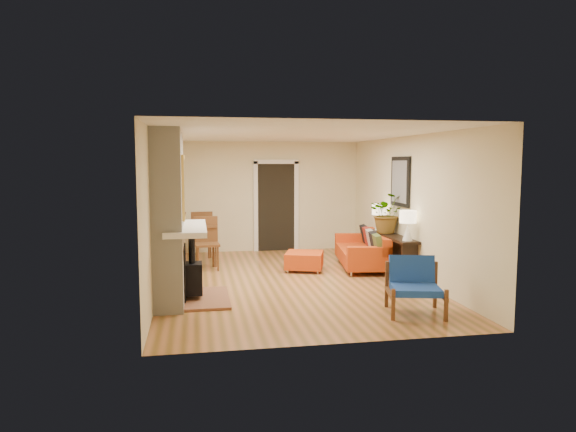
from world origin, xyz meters
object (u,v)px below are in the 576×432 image
lamp_near (408,222)px  dining_table (200,231)px  ottoman (304,260)px  sofa (365,250)px  blue_chair (414,282)px  lamp_far (379,214)px  houseplant (387,213)px  console_table (392,243)px

lamp_near → dining_table: bearing=147.6°
ottoman → sofa: bearing=5.7°
blue_chair → dining_table: (-2.95, 4.14, 0.26)m
blue_chair → lamp_far: lamp_far is taller
ottoman → houseplant: (1.62, -0.21, 0.92)m
dining_table → lamp_near: (3.64, -2.31, 0.38)m
sofa → houseplant: 0.92m
dining_table → houseplant: (3.63, -1.34, 0.45)m
ottoman → console_table: size_ratio=0.48×
console_table → dining_table: bearing=156.5°
lamp_far → houseplant: 0.48m
houseplant → sofa: bearing=134.7°
dining_table → houseplant: houseplant is taller
blue_chair → lamp_near: 2.06m
dining_table → lamp_near: lamp_near is taller
lamp_far → ottoman: bearing=-170.8°
ottoman → houseplant: bearing=-7.5°
sofa → blue_chair: size_ratio=2.28×
console_table → houseplant: size_ratio=2.31×
sofa → blue_chair: (-0.34, -3.15, 0.09)m
dining_table → console_table: bearing=-23.5°
ottoman → houseplant: size_ratio=1.12×
sofa → console_table: size_ratio=1.11×
ottoman → blue_chair: (0.95, -3.02, 0.22)m
blue_chair → lamp_far: bearing=78.3°
lamp_far → sofa: bearing=-158.6°
ottoman → dining_table: bearing=150.8°
sofa → dining_table: (-3.29, 1.00, 0.34)m
sofa → lamp_far: 0.82m
dining_table → lamp_near: size_ratio=3.60×
sofa → ottoman: size_ratio=2.29×
blue_chair → console_table: (0.68, 2.56, 0.15)m
sofa → blue_chair: blue_chair is taller
sofa → console_table: sofa is taller
sofa → lamp_near: 1.54m
ottoman → console_table: console_table is taller
ottoman → dining_table: size_ratio=0.46×
console_table → lamp_near: (0.00, -0.73, 0.49)m
blue_chair → console_table: size_ratio=0.49×
ottoman → lamp_near: 2.19m
sofa → lamp_near: (0.35, -1.31, 0.73)m
lamp_near → houseplant: houseplant is taller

